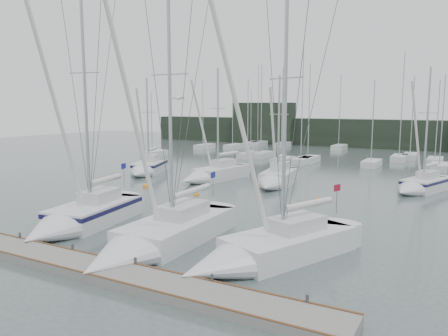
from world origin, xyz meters
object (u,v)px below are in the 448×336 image
object	(u,v)px
sailboat_near_center	(151,241)
sailboat_mid_b	(210,175)
sailboat_mid_a	(146,169)
sailboat_near_right	(258,253)
sailboat_near_left	(77,219)
buoy_b	(318,201)
sailboat_mid_c	(275,180)
buoy_a	(197,195)
buoy_c	(146,187)
sailboat_mid_d	(418,186)

from	to	relation	value
sailboat_near_center	sailboat_mid_b	size ratio (longest dim) A/B	1.30
sailboat_mid_a	sailboat_near_right	bearing A→B (deg)	-61.08
sailboat_near_left	buoy_b	distance (m)	18.09
sailboat_mid_c	sailboat_near_right	bearing A→B (deg)	-78.53
sailboat_mid_b	buoy_a	bearing A→B (deg)	-57.61
buoy_b	buoy_c	world-z (taller)	same
sailboat_near_right	sailboat_mid_c	world-z (taller)	sailboat_near_right
sailboat_near_right	sailboat_mid_b	xyz separation A→B (m)	(-13.79, 18.73, 0.02)
sailboat_near_center	sailboat_mid_d	size ratio (longest dim) A/B	1.35
sailboat_near_left	sailboat_near_center	world-z (taller)	sailboat_near_left
sailboat_mid_b	sailboat_mid_c	world-z (taller)	sailboat_mid_b
sailboat_near_center	buoy_c	distance (m)	18.40
sailboat_mid_d	buoy_a	world-z (taller)	sailboat_mid_d
sailboat_mid_a	sailboat_mid_c	distance (m)	15.07
sailboat_near_center	sailboat_mid_d	distance (m)	25.69
sailboat_mid_a	sailboat_mid_d	world-z (taller)	sailboat_mid_d
sailboat_mid_d	buoy_b	xyz separation A→B (m)	(-6.56, -7.61, -0.55)
buoy_b	buoy_c	xyz separation A→B (m)	(-15.74, -1.73, 0.00)
buoy_a	buoy_c	world-z (taller)	buoy_c
sailboat_mid_b	buoy_a	world-z (taller)	sailboat_mid_b
sailboat_near_right	sailboat_mid_b	size ratio (longest dim) A/B	1.24
sailboat_mid_a	buoy_a	xyz separation A→B (m)	(10.82, -6.76, -0.63)
sailboat_mid_c	buoy_c	world-z (taller)	sailboat_mid_c
sailboat_near_right	buoy_a	world-z (taller)	sailboat_near_right
sailboat_near_right	sailboat_mid_b	bearing A→B (deg)	149.79
sailboat_near_left	sailboat_mid_d	world-z (taller)	sailboat_near_left
sailboat_near_right	buoy_a	size ratio (longest dim) A/B	28.71
sailboat_near_left	sailboat_near_right	distance (m)	12.08
sailboat_near_left	sailboat_mid_c	xyz separation A→B (m)	(5.11, 19.04, -0.04)
sailboat_mid_d	buoy_c	xyz separation A→B (m)	(-22.31, -9.34, -0.55)
sailboat_mid_d	sailboat_near_center	bearing A→B (deg)	-94.66
sailboat_near_right	sailboat_mid_c	distance (m)	20.34
sailboat_mid_a	sailboat_mid_d	bearing A→B (deg)	-13.06
sailboat_mid_b	sailboat_mid_c	bearing A→B (deg)	14.08
sailboat_mid_c	buoy_c	bearing A→B (deg)	-158.40
sailboat_mid_a	buoy_b	size ratio (longest dim) A/B	18.22
sailboat_near_center	sailboat_mid_b	bearing A→B (deg)	111.77
sailboat_mid_c	buoy_b	distance (m)	6.90
buoy_b	sailboat_near_left	bearing A→B (deg)	-125.40
buoy_c	sailboat_near_right	bearing A→B (deg)	-37.00
sailboat_mid_a	buoy_c	world-z (taller)	sailboat_mid_a
sailboat_mid_b	sailboat_mid_c	xyz separation A→B (m)	(6.82, 0.37, 0.02)
sailboat_mid_c	buoy_b	xyz separation A→B (m)	(5.37, -4.30, -0.61)
sailboat_near_right	sailboat_mid_a	bearing A→B (deg)	162.75
sailboat_near_center	sailboat_near_right	distance (m)	5.64
sailboat_mid_b	buoy_b	bearing A→B (deg)	-6.90
buoy_a	sailboat_near_right	bearing A→B (deg)	-47.36
buoy_a	buoy_c	distance (m)	6.19
buoy_a	sailboat_near_center	bearing A→B (deg)	-66.73
sailboat_near_left	sailboat_near_right	xyz separation A→B (m)	(12.08, -0.07, -0.08)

